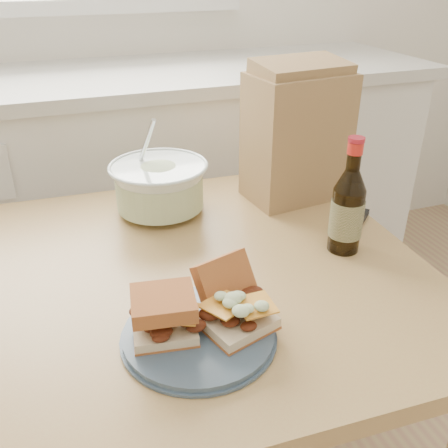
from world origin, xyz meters
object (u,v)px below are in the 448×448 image
object	(u,v)px
dining_table	(209,307)
beer_bottle	(347,210)
paper_bag	(297,138)
coleslaw_bowl	(160,189)
plate	(199,334)

from	to	relation	value
dining_table	beer_bottle	world-z (taller)	beer_bottle
beer_bottle	paper_bag	distance (m)	0.29
coleslaw_bowl	beer_bottle	xyz separation A→B (m)	(0.32, -0.31, 0.03)
coleslaw_bowl	paper_bag	bearing A→B (deg)	-4.51
plate	beer_bottle	size ratio (longest dim) A/B	1.00
beer_bottle	paper_bag	bearing A→B (deg)	105.57
coleslaw_bowl	dining_table	bearing A→B (deg)	-83.26
dining_table	plate	world-z (taller)	plate
dining_table	paper_bag	world-z (taller)	paper_bag
plate	coleslaw_bowl	size ratio (longest dim) A/B	1.05
paper_bag	coleslaw_bowl	bearing A→B (deg)	169.11
coleslaw_bowl	paper_bag	world-z (taller)	paper_bag
plate	beer_bottle	world-z (taller)	beer_bottle
plate	coleslaw_bowl	xyz separation A→B (m)	(0.05, 0.48, 0.05)
plate	coleslaw_bowl	distance (m)	0.48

